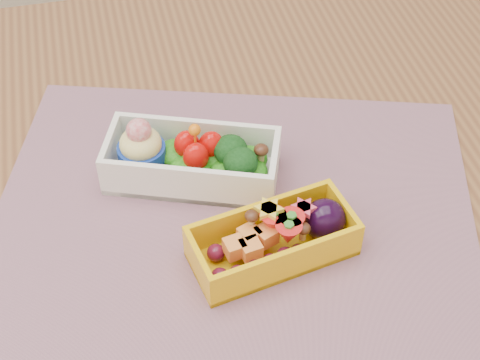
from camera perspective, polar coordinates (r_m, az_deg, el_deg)
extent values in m
cube|color=brown|center=(0.77, 0.15, -1.44)|extent=(1.20, 0.80, 0.04)
cube|color=#9F6E77|center=(0.73, -0.48, -2.48)|extent=(0.57, 0.49, 0.00)
cube|color=white|center=(0.75, -3.79, 1.54)|extent=(0.19, 0.13, 0.05)
ellipsoid|color=green|center=(0.75, -3.76, 1.17)|extent=(0.18, 0.12, 0.02)
cylinder|color=#1638A5|center=(0.76, -7.67, 1.76)|extent=(0.05, 0.05, 0.03)
sphere|color=red|center=(0.73, -7.95, 3.85)|extent=(0.03, 0.03, 0.03)
ellipsoid|color=red|center=(0.74, -4.19, 2.79)|extent=(0.03, 0.02, 0.03)
ellipsoid|color=red|center=(0.73, -3.47, 1.83)|extent=(0.03, 0.02, 0.03)
ellipsoid|color=red|center=(0.74, -2.28, 2.73)|extent=(0.03, 0.02, 0.03)
sphere|color=orange|center=(0.72, -3.59, 3.95)|extent=(0.01, 0.01, 0.01)
ellipsoid|color=black|center=(0.74, -0.74, 2.37)|extent=(0.04, 0.04, 0.03)
ellipsoid|color=black|center=(0.72, 0.05, 1.38)|extent=(0.04, 0.04, 0.03)
ellipsoid|color=#3F2111|center=(0.73, 1.67, 2.38)|extent=(0.02, 0.02, 0.01)
cube|color=yellow|center=(0.68, 2.59, -4.79)|extent=(0.16, 0.09, 0.04)
ellipsoid|color=#581027|center=(0.67, 0.30, -6.22)|extent=(0.09, 0.05, 0.02)
cube|color=orange|center=(0.67, 0.76, -4.87)|extent=(0.04, 0.04, 0.02)
cone|color=red|center=(0.67, 2.58, -3.40)|extent=(0.03, 0.03, 0.03)
cone|color=red|center=(0.67, 4.02, -3.56)|extent=(0.03, 0.03, 0.03)
cone|color=red|center=(0.67, 3.81, -4.29)|extent=(0.03, 0.03, 0.03)
cylinder|color=yellow|center=(0.67, 2.28, -2.32)|extent=(0.03, 0.03, 0.01)
cylinder|color=#E53F5B|center=(0.68, 5.02, -2.21)|extent=(0.03, 0.03, 0.01)
ellipsoid|color=#3F2111|center=(0.67, 0.92, -3.64)|extent=(0.01, 0.01, 0.01)
ellipsoid|color=#3F2111|center=(0.67, 4.97, -4.20)|extent=(0.01, 0.01, 0.01)
ellipsoid|color=black|center=(0.69, 6.65, -3.11)|extent=(0.04, 0.04, 0.04)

